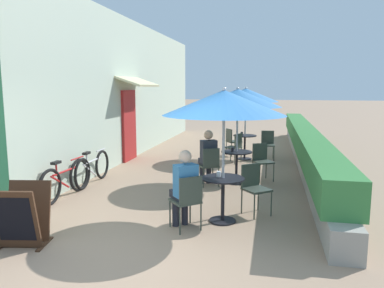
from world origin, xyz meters
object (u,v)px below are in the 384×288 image
(cafe_chair_mid_right, at_px, (262,159))
(cafe_chair_far_back, at_px, (235,145))
(cafe_chair_mid_left, at_px, (209,163))
(coffee_cup_mid, at_px, (232,149))
(patio_umbrella_near, at_px, (224,103))
(cafe_chair_near_right, at_px, (187,198))
(menu_board, at_px, (23,216))
(bicycle_second, at_px, (93,168))
(seated_patron_near_right, at_px, (184,186))
(coffee_cup_near, at_px, (219,174))
(patio_umbrella_far, at_px, (246,95))
(cafe_chair_far_left, at_px, (268,143))
(patio_table_far, at_px, (245,143))
(patio_table_near, at_px, (223,191))
(cafe_chair_near_left, at_px, (254,185))
(coffee_cup_far, at_px, (242,133))
(cafe_chair_far_right, at_px, (232,140))
(seated_patron_mid_left, at_px, (208,155))
(patio_table_mid, at_px, (236,161))
(bicycle_leaning, at_px, (65,180))
(patio_umbrella_mid, at_px, (238,98))

(cafe_chair_mid_right, xyz_separation_m, cafe_chair_far_back, (-0.81, 1.86, 0.00))
(cafe_chair_mid_left, xyz_separation_m, coffee_cup_mid, (0.46, 0.41, 0.27))
(patio_umbrella_near, relative_size, cafe_chair_near_right, 2.53)
(patio_umbrella_near, distance_m, cafe_chair_mid_right, 3.33)
(menu_board, bearing_deg, bicycle_second, 90.30)
(seated_patron_near_right, height_order, coffee_cup_near, seated_patron_near_right)
(coffee_cup_near, relative_size, patio_umbrella_far, 0.04)
(patio_umbrella_near, bearing_deg, cafe_chair_far_left, 83.31)
(cafe_chair_mid_right, distance_m, patio_table_far, 2.58)
(patio_table_near, bearing_deg, patio_umbrella_far, 90.28)
(patio_table_far, bearing_deg, seated_patron_near_right, -95.10)
(cafe_chair_near_left, relative_size, coffee_cup_near, 9.67)
(coffee_cup_far, bearing_deg, cafe_chair_far_right, 128.24)
(bicycle_second, bearing_deg, seated_patron_mid_left, 8.34)
(patio_table_far, bearing_deg, patio_table_near, -89.72)
(patio_table_mid, bearing_deg, cafe_chair_far_back, 96.31)
(cafe_chair_near_right, height_order, cafe_chair_far_back, same)
(patio_umbrella_near, distance_m, patio_table_far, 5.66)
(patio_table_near, relative_size, coffee_cup_mid, 8.22)
(patio_umbrella_near, height_order, cafe_chair_far_left, patio_umbrella_near)
(patio_table_mid, bearing_deg, patio_table_far, 90.31)
(seated_patron_mid_left, height_order, coffee_cup_mid, seated_patron_mid_left)
(patio_table_mid, relative_size, cafe_chair_mid_left, 0.85)
(coffee_cup_near, bearing_deg, coffee_cup_far, 90.58)
(patio_umbrella_far, bearing_deg, menu_board, -110.37)
(seated_patron_mid_left, relative_size, cafe_chair_far_left, 1.44)
(seated_patron_mid_left, height_order, bicycle_second, seated_patron_mid_left)
(bicycle_second, relative_size, menu_board, 1.97)
(coffee_cup_near, bearing_deg, cafe_chair_far_left, 82.46)
(cafe_chair_near_right, xyz_separation_m, coffee_cup_mid, (0.37, 3.05, 0.27))
(menu_board, bearing_deg, cafe_chair_far_right, 64.04)
(cafe_chair_near_right, bearing_deg, bicycle_leaning, 117.06)
(cafe_chair_far_right, xyz_separation_m, menu_board, (-2.14, -7.50, -0.09))
(coffee_cup_mid, height_order, patio_table_far, coffee_cup_mid)
(patio_table_far, bearing_deg, patio_umbrella_far, 0.00)
(cafe_chair_mid_left, relative_size, seated_patron_mid_left, 0.70)
(coffee_cup_near, relative_size, patio_table_far, 0.12)
(coffee_cup_near, distance_m, coffee_cup_mid, 2.50)
(coffee_cup_near, bearing_deg, menu_board, -148.65)
(patio_umbrella_near, distance_m, patio_umbrella_mid, 2.55)
(patio_table_near, relative_size, cafe_chair_near_right, 0.85)
(coffee_cup_near, bearing_deg, cafe_chair_mid_left, 103.35)
(patio_table_far, bearing_deg, patio_umbrella_mid, -89.69)
(seated_patron_mid_left, xyz_separation_m, cafe_chair_far_back, (0.37, 2.58, -0.17))
(seated_patron_mid_left, xyz_separation_m, coffee_cup_far, (0.49, 3.33, 0.10))
(coffee_cup_mid, relative_size, patio_umbrella_far, 0.04)
(bicycle_second, bearing_deg, coffee_cup_mid, 12.36)
(patio_umbrella_mid, bearing_deg, cafe_chair_far_left, 77.65)
(patio_table_near, relative_size, cafe_chair_mid_left, 0.85)
(patio_table_near, xyz_separation_m, cafe_chair_mid_left, (-0.57, 2.14, 0.01))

